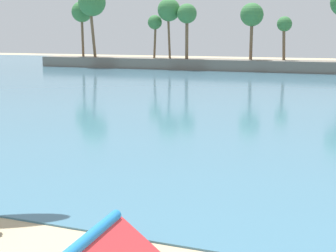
{
  "coord_description": "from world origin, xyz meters",
  "views": [
    {
      "loc": [
        5.51,
        -5.43,
        5.7
      ],
      "look_at": [
        -0.96,
        9.69,
        2.88
      ],
      "focal_mm": 57.06,
      "sensor_mm": 36.0,
      "label": 1
    }
  ],
  "objects": [
    {
      "name": "palm_headland",
      "position": [
        -3.79,
        77.21,
        4.04
      ],
      "size": [
        106.52,
        6.87,
        13.57
      ],
      "color": "slate",
      "rests_on": "ground"
    }
  ]
}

